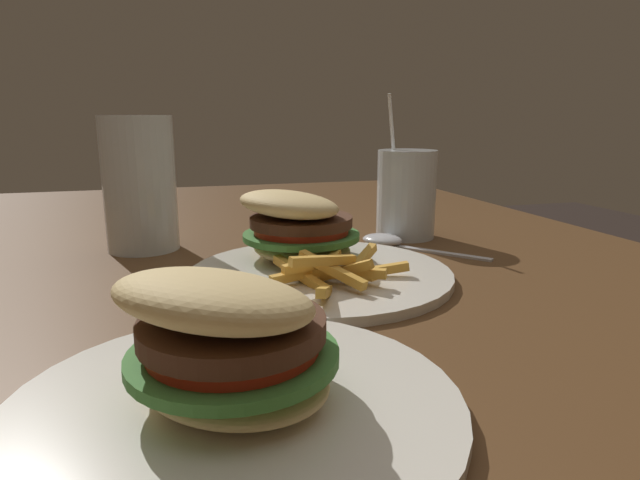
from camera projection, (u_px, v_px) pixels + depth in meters
name	position (u px, v px, depth m)	size (l,w,h in m)	color
dining_table	(263.00, 341.00, 0.61)	(1.64, 1.09, 0.70)	brown
meal_plate_near	(307.00, 246.00, 0.61)	(0.29, 0.29, 0.10)	silver
beer_glass	(140.00, 189.00, 0.70)	(0.09, 0.09, 0.18)	silver
juice_glass	(406.00, 198.00, 0.78)	(0.09, 0.09, 0.21)	silver
spoon	(387.00, 241.00, 0.73)	(0.16, 0.14, 0.02)	silver
meal_plate_far	(231.00, 368.00, 0.31)	(0.27, 0.27, 0.10)	silver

